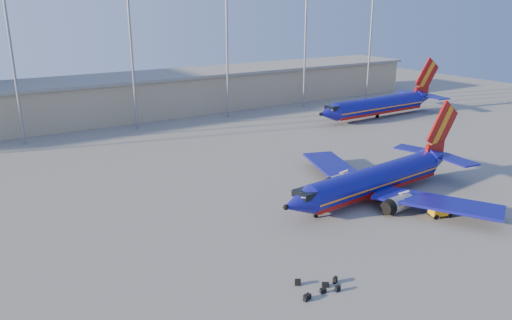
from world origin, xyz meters
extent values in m
plane|color=slate|center=(0.00, 0.00, 0.00)|extent=(220.00, 220.00, 0.00)
cube|color=tan|center=(10.00, 58.00, 4.00)|extent=(120.00, 15.00, 8.00)
cube|color=slate|center=(10.00, 58.00, 8.20)|extent=(122.00, 16.00, 0.60)
cylinder|color=gray|center=(-25.00, 46.00, 14.00)|extent=(0.44, 0.44, 28.00)
cylinder|color=gray|center=(-5.00, 46.00, 14.00)|extent=(0.44, 0.44, 28.00)
cylinder|color=gray|center=(15.00, 46.00, 14.00)|extent=(0.44, 0.44, 28.00)
cylinder|color=gray|center=(35.00, 46.00, 14.00)|extent=(0.44, 0.44, 28.00)
cylinder|color=gray|center=(55.00, 46.00, 14.00)|extent=(0.44, 0.44, 28.00)
cylinder|color=navy|center=(7.87, -3.85, 2.43)|extent=(21.82, 5.39, 3.33)
cube|color=maroon|center=(7.87, -3.85, 1.57)|extent=(21.76, 4.77, 1.17)
cube|color=orange|center=(7.87, -3.85, 2.20)|extent=(21.82, 5.43, 0.20)
cone|color=navy|center=(-4.76, -5.07, 2.43)|extent=(4.08, 3.68, 3.33)
cube|color=black|center=(-3.59, -4.96, 3.28)|extent=(2.38, 2.54, 0.72)
cone|color=navy|center=(20.95, -2.59, 2.74)|extent=(4.98, 3.76, 3.33)
cube|color=maroon|center=(20.23, -2.66, 3.96)|extent=(3.81, 0.86, 1.98)
cube|color=maroon|center=(21.49, -2.54, 7.11)|extent=(6.60, 0.92, 7.18)
cube|color=orange|center=(21.31, -2.55, 7.11)|extent=(4.41, 0.80, 5.63)
cube|color=navy|center=(20.30, 0.42, 3.24)|extent=(4.31, 6.31, 0.20)
cube|color=navy|center=(20.89, -5.67, 3.24)|extent=(3.33, 6.03, 0.20)
cube|color=navy|center=(8.45, 4.16, 1.62)|extent=(8.69, 14.66, 0.31)
cube|color=navy|center=(9.98, -11.60, 1.62)|extent=(10.79, 14.36, 0.31)
cube|color=maroon|center=(8.32, -3.81, 1.21)|extent=(5.71, 4.01, 0.90)
cylinder|color=gray|center=(6.35, 0.70, 1.03)|extent=(3.41, 2.19, 1.89)
cylinder|color=gray|center=(7.25, -8.61, 1.03)|extent=(3.41, 2.19, 1.89)
cylinder|color=gray|center=(-1.98, -4.80, 0.49)|extent=(0.24, 0.24, 0.99)
cylinder|color=black|center=(-1.98, -4.80, 0.29)|extent=(0.59, 0.28, 0.58)
cylinder|color=black|center=(8.99, -1.39, 0.38)|extent=(0.80, 0.57, 0.76)
cylinder|color=black|center=(9.44, -6.05, 0.38)|extent=(0.80, 0.57, 0.76)
cylinder|color=navy|center=(41.32, 28.66, 2.66)|extent=(23.77, 4.31, 3.65)
cube|color=maroon|center=(41.32, 28.66, 1.73)|extent=(23.75, 3.62, 1.28)
cube|color=orange|center=(41.32, 28.66, 2.42)|extent=(23.77, 4.35, 0.22)
cone|color=navy|center=(27.41, 28.27, 2.66)|extent=(4.24, 3.76, 3.65)
cube|color=black|center=(28.69, 28.31, 3.60)|extent=(2.44, 2.63, 0.79)
cone|color=navy|center=(55.72, 29.06, 3.01)|extent=(5.23, 3.79, 3.65)
cube|color=maroon|center=(54.93, 29.04, 4.34)|extent=(4.16, 0.66, 2.17)
cube|color=maroon|center=(56.31, 29.08, 7.79)|extent=(7.25, 0.52, 7.87)
cube|color=orange|center=(56.11, 29.07, 7.79)|extent=(4.83, 0.55, 6.18)
cube|color=navy|center=(55.23, 32.40, 3.55)|extent=(4.36, 6.83, 0.22)
cube|color=navy|center=(55.42, 25.70, 3.55)|extent=(4.05, 6.75, 0.22)
cylinder|color=black|center=(41.32, 28.66, 0.44)|extent=(0.71, 0.71, 0.89)
cube|color=orange|center=(10.15, -12.03, 0.83)|extent=(2.61, 1.96, 1.11)
cube|color=black|center=(10.15, -12.03, 1.49)|extent=(1.42, 1.49, 0.39)
cylinder|color=black|center=(9.49, -11.19, 0.29)|extent=(0.61, 0.36, 0.58)
cylinder|color=black|center=(9.13, -12.35, 0.29)|extent=(0.61, 0.36, 0.58)
cylinder|color=black|center=(11.18, -11.72, 0.29)|extent=(0.61, 0.36, 0.58)
cylinder|color=black|center=(10.81, -12.88, 0.29)|extent=(0.61, 0.36, 0.58)
cube|color=black|center=(-12.94, -17.33, 0.20)|extent=(0.63, 0.45, 0.40)
cube|color=black|center=(-9.89, -17.64, 0.25)|extent=(0.48, 0.30, 0.50)
cube|color=black|center=(-9.18, -16.49, 0.26)|extent=(0.58, 0.49, 0.53)
cube|color=black|center=(-12.79, -17.23, 0.23)|extent=(0.68, 0.48, 0.45)
cube|color=black|center=(-11.08, -17.17, 0.20)|extent=(0.58, 0.46, 0.41)
cube|color=black|center=(-10.29, -16.54, 0.18)|extent=(0.73, 0.67, 0.35)
cube|color=black|center=(-12.14, -15.06, 0.26)|extent=(0.62, 0.57, 0.52)
camera|label=1|loc=(-35.18, -45.02, 23.14)|focal=35.00mm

